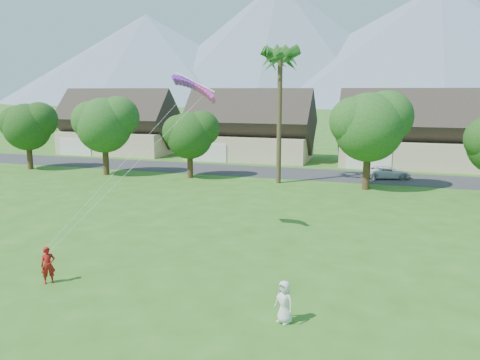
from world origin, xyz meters
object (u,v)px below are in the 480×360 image
at_px(watcher, 284,302).
at_px(parafoil_kite, 196,86).
at_px(parked_car, 388,172).
at_px(kite_flyer, 48,265).

distance_m(watcher, parafoil_kite, 13.90).
bearing_deg(parked_car, watcher, 158.50).
xyz_separation_m(watcher, parafoil_kite, (-7.12, 8.83, 8.02)).
height_order(kite_flyer, watcher, kite_flyer).
xyz_separation_m(watcher, parked_car, (3.62, 31.82, -0.21)).
height_order(watcher, parked_car, watcher).
bearing_deg(kite_flyer, parafoil_kite, 22.83).
relative_size(parked_car, parafoil_kite, 1.66).
distance_m(kite_flyer, parafoil_kite, 12.23).
bearing_deg(kite_flyer, parked_car, 22.37).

